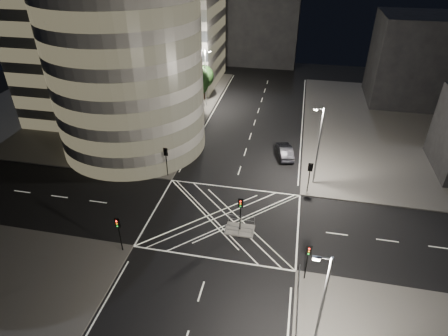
% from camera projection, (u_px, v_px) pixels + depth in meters
% --- Properties ---
extents(ground, '(120.00, 120.00, 0.00)m').
position_uv_depth(ground, '(224.00, 219.00, 40.99)').
color(ground, black).
rests_on(ground, ground).
extents(sidewalk_far_left, '(42.00, 42.00, 0.15)m').
position_uv_depth(sidewalk_far_left, '(99.00, 104.00, 68.25)').
color(sidewalk_far_left, '#595754').
rests_on(sidewalk_far_left, ground).
extents(sidewalk_far_right, '(42.00, 42.00, 0.15)m').
position_uv_depth(sidewalk_far_right, '(441.00, 133.00, 58.35)').
color(sidewalk_far_right, '#595754').
rests_on(sidewalk_far_right, ground).
extents(central_island, '(3.00, 2.00, 0.15)m').
position_uv_depth(central_island, '(240.00, 230.00, 39.37)').
color(central_island, slate).
rests_on(central_island, ground).
extents(office_tower_curved, '(30.00, 29.00, 27.20)m').
position_uv_depth(office_tower_curved, '(108.00, 48.00, 53.28)').
color(office_tower_curved, gray).
rests_on(office_tower_curved, sidewalk_far_left).
extents(office_block_rear, '(24.00, 16.00, 22.00)m').
position_uv_depth(office_block_rear, '(158.00, 25.00, 73.55)').
color(office_block_rear, gray).
rests_on(office_block_rear, sidewalk_far_left).
extents(building_right_far, '(14.00, 12.00, 15.00)m').
position_uv_depth(building_right_far, '(415.00, 60.00, 65.57)').
color(building_right_far, black).
rests_on(building_right_far, sidewalk_far_right).
extents(building_far_end, '(18.00, 8.00, 18.00)m').
position_uv_depth(building_far_end, '(258.00, 24.00, 84.87)').
color(building_far_end, black).
rests_on(building_far_end, ground).
extents(tree_a, '(4.31, 4.31, 7.17)m').
position_uv_depth(tree_a, '(158.00, 134.00, 47.65)').
color(tree_a, black).
rests_on(tree_a, sidewalk_far_left).
extents(tree_b, '(4.72, 4.72, 7.65)m').
position_uv_depth(tree_b, '(173.00, 113.00, 52.49)').
color(tree_b, black).
rests_on(tree_b, sidewalk_far_left).
extents(tree_c, '(4.16, 4.16, 6.47)m').
position_uv_depth(tree_c, '(185.00, 103.00, 57.91)').
color(tree_c, black).
rests_on(tree_c, sidewalk_far_left).
extents(tree_d, '(4.74, 4.74, 8.28)m').
position_uv_depth(tree_d, '(195.00, 81.00, 62.09)').
color(tree_d, black).
rests_on(tree_d, sidewalk_far_left).
extents(tree_e, '(3.50, 3.50, 6.34)m').
position_uv_depth(tree_e, '(204.00, 76.00, 67.72)').
color(tree_e, black).
rests_on(tree_e, sidewalk_far_left).
extents(traffic_signal_fl, '(0.55, 0.22, 4.00)m').
position_uv_depth(traffic_signal_fl, '(166.00, 157.00, 46.57)').
color(traffic_signal_fl, black).
rests_on(traffic_signal_fl, sidewalk_far_left).
extents(traffic_signal_nl, '(0.55, 0.22, 4.00)m').
position_uv_depth(traffic_signal_nl, '(119.00, 228.00, 35.31)').
color(traffic_signal_nl, black).
rests_on(traffic_signal_nl, sidewalk_near_left).
extents(traffic_signal_fr, '(0.55, 0.22, 4.00)m').
position_uv_depth(traffic_signal_fr, '(310.00, 172.00, 43.56)').
color(traffic_signal_fr, black).
rests_on(traffic_signal_fr, sidewalk_far_right).
extents(traffic_signal_nr, '(0.55, 0.22, 4.00)m').
position_uv_depth(traffic_signal_nr, '(308.00, 256.00, 32.31)').
color(traffic_signal_nr, black).
rests_on(traffic_signal_nr, sidewalk_near_right).
extents(traffic_signal_island, '(0.55, 0.22, 4.00)m').
position_uv_depth(traffic_signal_island, '(240.00, 209.00, 37.85)').
color(traffic_signal_island, black).
rests_on(traffic_signal_island, central_island).
extents(street_lamp_left_near, '(1.25, 0.25, 10.00)m').
position_uv_depth(street_lamp_left_near, '(173.00, 120.00, 49.57)').
color(street_lamp_left_near, slate).
rests_on(street_lamp_left_near, sidewalk_far_left).
extents(street_lamp_left_far, '(1.25, 0.25, 10.00)m').
position_uv_depth(street_lamp_left_far, '(206.00, 76.00, 64.47)').
color(street_lamp_left_far, slate).
rests_on(street_lamp_left_far, sidewalk_far_left).
extents(street_lamp_right_far, '(1.25, 0.25, 10.00)m').
position_uv_depth(street_lamp_right_far, '(318.00, 144.00, 43.87)').
color(street_lamp_right_far, slate).
rests_on(street_lamp_right_far, sidewalk_far_right).
extents(street_lamp_right_near, '(1.25, 0.25, 10.00)m').
position_uv_depth(street_lamp_right_near, '(321.00, 307.00, 24.83)').
color(street_lamp_right_near, slate).
rests_on(street_lamp_right_near, sidewalk_near_right).
extents(railing_near_right, '(0.06, 11.70, 1.10)m').
position_uv_depth(railing_near_right, '(297.00, 325.00, 29.15)').
color(railing_near_right, slate).
rests_on(railing_near_right, sidewalk_near_right).
extents(railing_island_south, '(2.80, 0.06, 1.10)m').
position_uv_depth(railing_island_south, '(239.00, 231.00, 38.29)').
color(railing_island_south, slate).
rests_on(railing_island_south, central_island).
extents(railing_island_north, '(2.80, 0.06, 1.10)m').
position_uv_depth(railing_island_north, '(241.00, 220.00, 39.78)').
color(railing_island_north, slate).
rests_on(railing_island_north, central_island).
extents(sedan, '(2.99, 5.41, 1.69)m').
position_uv_depth(sedan, '(285.00, 151.00, 51.93)').
color(sedan, black).
rests_on(sedan, ground).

